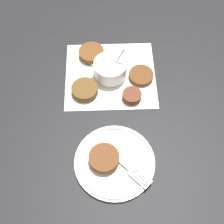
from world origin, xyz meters
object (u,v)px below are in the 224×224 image
object	(u,v)px
sauce_bowl	(110,70)
serving_plate	(114,162)
fork	(130,169)
fritter_on_plate	(104,158)

from	to	relation	value
sauce_bowl	serving_plate	size ratio (longest dim) A/B	0.51
sauce_bowl	fork	distance (m)	0.32
fritter_on_plate	fork	bearing A→B (deg)	158.61
fritter_on_plate	serving_plate	bearing A→B (deg)	174.67
sauce_bowl	fork	xyz separation A→B (m)	(-0.06, 0.32, -0.01)
sauce_bowl	fritter_on_plate	distance (m)	0.29
fritter_on_plate	sauce_bowl	bearing A→B (deg)	-92.68
fork	sauce_bowl	bearing A→B (deg)	-80.06
fritter_on_plate	fork	xyz separation A→B (m)	(-0.07, 0.03, -0.01)
sauce_bowl	fork	bearing A→B (deg)	99.94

